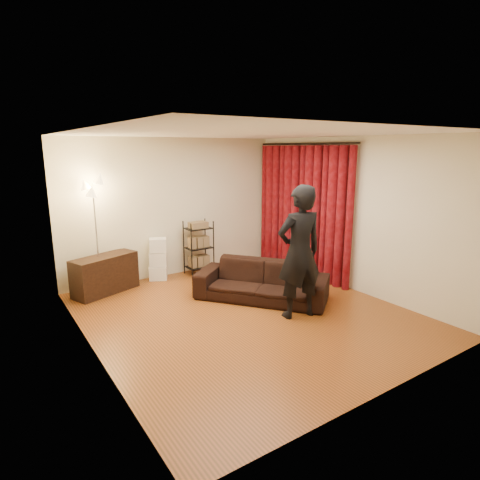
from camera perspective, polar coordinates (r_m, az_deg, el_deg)
floor at (r=6.30m, az=0.77°, el=-10.43°), size 5.00×5.00×0.00m
ceiling at (r=5.79m, az=0.86°, el=14.94°), size 5.00×5.00×0.00m
wall_back at (r=8.05m, az=-9.36°, el=4.57°), size 5.00×0.00×5.00m
wall_front at (r=4.15m, az=20.84°, el=-4.01°), size 5.00×0.00×5.00m
wall_left at (r=5.01m, az=-20.93°, el=-1.19°), size 0.00×5.00×5.00m
wall_right at (r=7.39m, az=15.37°, el=3.53°), size 0.00×5.00×5.00m
curtain_rod at (r=8.01m, az=9.21°, el=13.36°), size 0.04×2.65×0.04m
curtain at (r=8.09m, az=8.77°, el=4.09°), size 0.22×2.65×2.55m
sofa at (r=6.78m, az=3.08°, el=-5.86°), size 2.01×2.24×0.63m
person at (r=5.97m, az=8.44°, el=-1.75°), size 0.80×0.59×2.00m
media_cabinet at (r=7.46m, az=-18.64°, el=-4.64°), size 1.22×0.81×0.67m
storage_boxes at (r=7.89m, az=-11.58°, el=-2.67°), size 0.41×0.38×0.82m
wire_shelf at (r=8.10m, az=-5.89°, el=-1.09°), size 0.56×0.45×1.09m
floor_lamp at (r=7.29m, az=-19.73°, el=0.35°), size 0.46×0.46×2.01m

